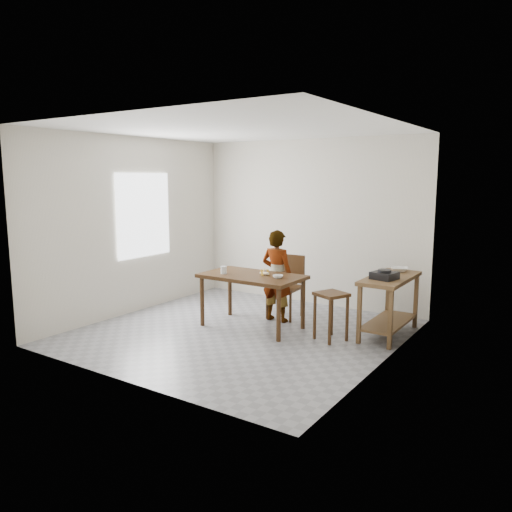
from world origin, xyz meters
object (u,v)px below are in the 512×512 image
Objects in this scene: stool at (331,316)px; dining_chair at (285,287)px; dining_table at (252,301)px; child at (277,276)px; prep_counter at (389,306)px.

dining_chair is at bearing 150.64° from stool.
child reaches higher than dining_table.
dining_chair is (0.01, 0.21, -0.21)m from child.
prep_counter is 1.29× the size of dining_chair.
stool is at bearing -132.58° from prep_counter.
dining_chair reaches higher than dining_table.
dining_chair is at bearing 78.59° from dining_table.
dining_chair is 1.19m from stool.
stool is at bearing 4.58° from dining_table.
prep_counter is 0.89× the size of child.
prep_counter reaches higher than stool.
dining_table is 1.86m from prep_counter.
prep_counter is at bearing -172.21° from child.
child is 1.44× the size of dining_chair.
child is 2.14× the size of stool.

